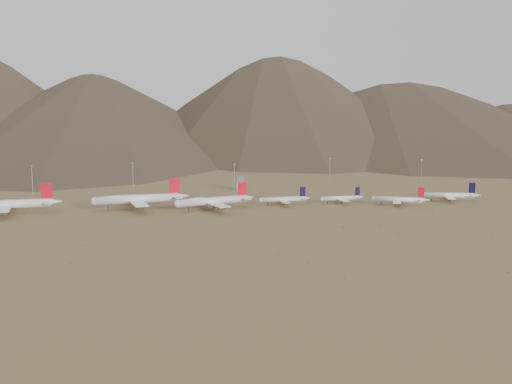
{
  "coord_description": "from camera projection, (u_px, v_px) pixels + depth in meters",
  "views": [
    {
      "loc": [
        -29.49,
        -449.7,
        82.2
      ],
      "look_at": [
        32.65,
        30.0,
        11.27
      ],
      "focal_mm": 45.0,
      "sensor_mm": 36.0,
      "label": 1
    }
  ],
  "objects": [
    {
      "name": "control_tower",
      "position": [
        240.0,
        184.0,
        577.72
      ],
      "size": [
        8.0,
        8.0,
        12.0
      ],
      "color": "gray",
      "rests_on": "ground"
    },
    {
      "name": "mountain_ridge",
      "position": [
        186.0,
        65.0,
        1318.26
      ],
      "size": [
        4400.0,
        1000.0,
        300.0
      ],
      "color": "brown",
      "rests_on": "ground"
    },
    {
      "name": "mast_far_west",
      "position": [
        32.0,
        178.0,
        547.77
      ],
      "size": [
        2.0,
        0.6,
        25.7
      ],
      "color": "gray",
      "rests_on": "ground"
    },
    {
      "name": "widebody_west",
      "position": [
        7.0,
        204.0,
        456.65
      ],
      "size": [
        70.88,
        55.29,
        21.19
      ],
      "rotation": [
        0.0,
        0.0,
        0.16
      ],
      "color": "white",
      "rests_on": "ground"
    },
    {
      "name": "desert_scrub",
      "position": [
        285.0,
        240.0,
        373.33
      ],
      "size": [
        421.13,
        172.67,
        0.85
      ],
      "color": "olive",
      "rests_on": "ground"
    },
    {
      "name": "ground",
      "position": [
        216.0,
        215.0,
        456.93
      ],
      "size": [
        3000.0,
        3000.0,
        0.0
      ],
      "primitive_type": "plane",
      "color": "#92774B",
      "rests_on": "ground"
    },
    {
      "name": "widebody_east",
      "position": [
        212.0,
        201.0,
        475.48
      ],
      "size": [
        61.98,
        49.59,
        19.36
      ],
      "rotation": [
        0.0,
        0.0,
        0.36
      ],
      "color": "white",
      "rests_on": "ground"
    },
    {
      "name": "widebody_centre",
      "position": [
        138.0,
        199.0,
        478.72
      ],
      "size": [
        73.01,
        57.37,
        22.02
      ],
      "rotation": [
        0.0,
        0.0,
        0.22
      ],
      "color": "white",
      "rests_on": "ground"
    },
    {
      "name": "mast_east",
      "position": [
        330.0,
        170.0,
        609.65
      ],
      "size": [
        2.0,
        0.6,
        25.7
      ],
      "color": "gray",
      "rests_on": "ground"
    },
    {
      "name": "mast_far_east",
      "position": [
        421.0,
        172.0,
        597.14
      ],
      "size": [
        2.0,
        0.6,
        25.7
      ],
      "color": "gray",
      "rests_on": "ground"
    },
    {
      "name": "narrowbody_a",
      "position": [
        284.0,
        199.0,
        497.39
      ],
      "size": [
        41.74,
        30.14,
        13.78
      ],
      "rotation": [
        0.0,
        0.0,
        0.1
      ],
      "color": "white",
      "rests_on": "ground"
    },
    {
      "name": "mast_west",
      "position": [
        133.0,
        175.0,
        568.95
      ],
      "size": [
        2.0,
        0.6,
        25.7
      ],
      "color": "gray",
      "rests_on": "ground"
    },
    {
      "name": "narrowbody_d",
      "position": [
        450.0,
        195.0,
        514.3
      ],
      "size": [
        45.96,
        33.82,
        15.42
      ],
      "rotation": [
        0.0,
        0.0,
        -0.23
      ],
      "color": "white",
      "rests_on": "ground"
    },
    {
      "name": "mast_centre",
      "position": [
        234.0,
        177.0,
        558.7
      ],
      "size": [
        2.0,
        0.6,
        25.7
      ],
      "color": "gray",
      "rests_on": "ground"
    },
    {
      "name": "narrowbody_c",
      "position": [
        400.0,
        199.0,
        494.57
      ],
      "size": [
        42.3,
        31.66,
        14.64
      ],
      "rotation": [
        0.0,
        0.0,
        -0.36
      ],
      "color": "white",
      "rests_on": "ground"
    },
    {
      "name": "narrowbody_b",
      "position": [
        342.0,
        198.0,
        505.5
      ],
      "size": [
        37.58,
        27.33,
        12.46
      ],
      "rotation": [
        0.0,
        0.0,
        0.15
      ],
      "color": "white",
      "rests_on": "ground"
    }
  ]
}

